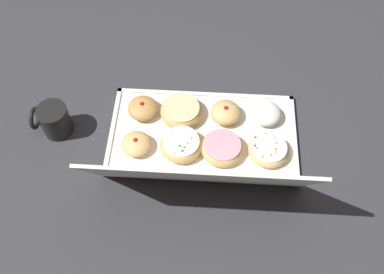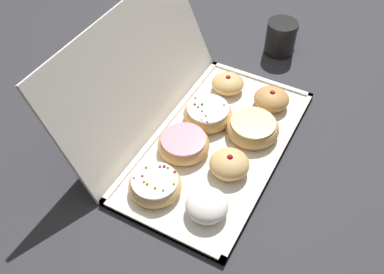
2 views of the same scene
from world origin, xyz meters
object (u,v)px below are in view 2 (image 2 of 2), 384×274
(glazed_ring_donut_2, at_px, (253,128))
(jelly_filled_donut_3, at_px, (271,99))
(coffee_mug, at_px, (281,36))
(pink_frosted_donut_5, at_px, (184,144))
(jelly_filled_donut_7, at_px, (228,83))
(donut_box, at_px, (218,144))
(sprinkle_donut_6, at_px, (208,113))
(jelly_filled_donut_1, at_px, (229,164))
(sprinkle_donut_4, at_px, (155,185))
(powdered_filled_donut_0, at_px, (207,205))

(glazed_ring_donut_2, height_order, jelly_filled_donut_3, jelly_filled_donut_3)
(glazed_ring_donut_2, distance_m, coffee_mug, 0.36)
(pink_frosted_donut_5, relative_size, jelly_filled_donut_7, 1.42)
(pink_frosted_donut_5, bearing_deg, coffee_mug, -6.33)
(donut_box, bearing_deg, sprinkle_donut_6, 44.29)
(jelly_filled_donut_1, bearing_deg, sprinkle_donut_4, 136.45)
(jelly_filled_donut_7, bearing_deg, pink_frosted_donut_5, -179.65)
(jelly_filled_donut_3, bearing_deg, jelly_filled_donut_7, 88.29)
(donut_box, bearing_deg, sprinkle_donut_4, 162.60)
(powdered_filled_donut_0, relative_size, jelly_filled_donut_1, 1.00)
(powdered_filled_donut_0, distance_m, jelly_filled_donut_1, 0.12)
(powdered_filled_donut_0, bearing_deg, coffee_mug, 6.62)
(jelly_filled_donut_3, height_order, sprinkle_donut_6, jelly_filled_donut_3)
(powdered_filled_donut_0, relative_size, jelly_filled_donut_7, 1.05)
(pink_frosted_donut_5, distance_m, coffee_mug, 0.47)
(sprinkle_donut_6, bearing_deg, powdered_filled_donut_0, -153.44)
(powdered_filled_donut_0, xyz_separation_m, sprinkle_donut_4, (-0.00, 0.12, -0.00))
(sprinkle_donut_4, bearing_deg, glazed_ring_donut_2, -24.87)
(sprinkle_donut_6, distance_m, jelly_filled_donut_7, 0.12)
(powdered_filled_donut_0, xyz_separation_m, jelly_filled_donut_3, (0.35, 0.00, -0.00))
(powdered_filled_donut_0, xyz_separation_m, glazed_ring_donut_2, (0.24, 0.00, -0.00))
(jelly_filled_donut_1, relative_size, sprinkle_donut_6, 0.74)
(glazed_ring_donut_2, bearing_deg, pink_frosted_donut_5, 135.69)
(jelly_filled_donut_1, relative_size, coffee_mug, 0.83)
(jelly_filled_donut_1, xyz_separation_m, sprinkle_donut_6, (0.12, 0.11, -0.00))
(donut_box, height_order, coffee_mug, coffee_mug)
(powdered_filled_donut_0, bearing_deg, sprinkle_donut_4, 91.56)
(sprinkle_donut_4, distance_m, sprinkle_donut_6, 0.24)
(powdered_filled_donut_0, bearing_deg, glazed_ring_donut_2, 1.12)
(glazed_ring_donut_2, xyz_separation_m, pink_frosted_donut_5, (-0.12, 0.12, -0.00))
(jelly_filled_donut_3, bearing_deg, coffee_mug, 15.54)
(powdered_filled_donut_0, height_order, sprinkle_donut_4, powdered_filled_donut_0)
(donut_box, relative_size, coffee_mug, 5.06)
(glazed_ring_donut_2, height_order, coffee_mug, coffee_mug)
(jelly_filled_donut_3, bearing_deg, glazed_ring_donut_2, 178.78)
(jelly_filled_donut_1, xyz_separation_m, jelly_filled_donut_7, (0.24, 0.12, -0.00))
(glazed_ring_donut_2, height_order, pink_frosted_donut_5, glazed_ring_donut_2)
(sprinkle_donut_4, height_order, jelly_filled_donut_7, jelly_filled_donut_7)
(donut_box, height_order, sprinkle_donut_6, sprinkle_donut_6)
(donut_box, height_order, jelly_filled_donut_7, jelly_filled_donut_7)
(jelly_filled_donut_7, bearing_deg, sprinkle_donut_6, -177.50)
(donut_box, bearing_deg, powdered_filled_donut_0, -160.83)
(glazed_ring_donut_2, distance_m, pink_frosted_donut_5, 0.17)
(jelly_filled_donut_1, bearing_deg, glazed_ring_donut_2, -0.29)
(jelly_filled_donut_1, bearing_deg, sprinkle_donut_6, 43.28)
(sprinkle_donut_4, height_order, coffee_mug, coffee_mug)
(powdered_filled_donut_0, bearing_deg, jelly_filled_donut_3, 0.38)
(glazed_ring_donut_2, relative_size, pink_frosted_donut_5, 1.05)
(donut_box, distance_m, powdered_filled_donut_0, 0.19)
(donut_box, distance_m, jelly_filled_donut_3, 0.19)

